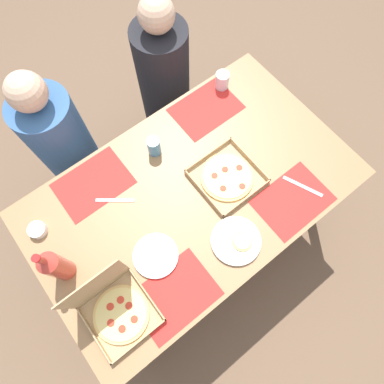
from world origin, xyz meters
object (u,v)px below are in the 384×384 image
Objects in this scene: plate_far_left at (236,241)px; diner_right_seat at (165,88)px; cup_spare at (154,146)px; condiment_bowl at (38,230)px; plate_near_right at (156,256)px; pizza_box_center at (227,177)px; soda_bottle at (55,266)px; pizza_box_edge_far at (116,308)px; cup_dark at (222,80)px; diner_left_seat at (69,150)px.

diner_right_seat is at bearing 71.86° from plate_far_left.
cup_spare is 0.66m from diner_right_seat.
plate_near_right is at bearing -50.03° from condiment_bowl.
diner_right_seat is (0.69, 0.90, -0.24)m from plate_near_right.
pizza_box_center is at bearing -21.05° from condiment_bowl.
diner_right_seat is (1.05, 0.70, -0.37)m from soda_bottle.
plate_far_left is at bearing -122.33° from pizza_box_center.
cup_dark is at bearing 29.60° from pizza_box_edge_far.
cup_dark is at bearing 16.26° from soda_bottle.
diner_left_seat reaches higher than soda_bottle.
diner_right_seat reaches higher than plate_near_right.
diner_right_seat is (0.72, 0.00, 0.01)m from diner_left_seat.
pizza_box_edge_far is 0.97× the size of soda_bottle.
cup_spare reaches higher than plate_far_left.
soda_bottle is 1.26m from cup_dark.
cup_dark is (1.12, 0.63, 0.00)m from pizza_box_edge_far.
cup_spare is (-0.20, 0.34, 0.04)m from pizza_box_center.
pizza_box_edge_far is 0.31m from soda_bottle.
diner_left_seat is at bearing 54.21° from condiment_bowl.
pizza_box_center is 3.62× the size of condiment_bowl.
soda_bottle reaches higher than pizza_box_edge_far.
pizza_box_center is 0.88m from soda_bottle.
plate_near_right is at bearing -127.54° from diner_right_seat.
soda_bottle is 0.27× the size of diner_right_seat.
plate_far_left is 0.73× the size of soda_bottle.
plate_far_left is 0.62m from cup_spare.
pizza_box_center is 0.80m from pizza_box_edge_far.
plate_near_right is at bearing -87.69° from diner_left_seat.
cup_spare is at bearing 42.43° from pizza_box_edge_far.
cup_dark is (0.54, 0.11, -0.01)m from cup_spare.
plate_near_right is 0.93m from diner_left_seat.
plate_far_left is (0.60, -0.09, -0.04)m from pizza_box_edge_far.
diner_right_seat reaches higher than cup_dark.
plate_near_right is 0.43m from soda_bottle.
pizza_box_center is at bearing 13.34° from pizza_box_edge_far.
plate_near_right is 1.96× the size of cup_spare.
soda_bottle is at bearing -87.79° from condiment_bowl.
pizza_box_center is at bearing -127.12° from cup_dark.
condiment_bowl is (-0.70, 0.61, 0.01)m from plate_far_left.
soda_bottle is 3.33× the size of cup_dark.
pizza_box_center is 1.29× the size of plate_far_left.
plate_far_left is 0.20× the size of diner_left_seat.
cup_dark is 0.08× the size of diner_left_seat.
condiment_bowl is at bearing 92.21° from soda_bottle.
pizza_box_center is 0.26× the size of diner_right_seat.
pizza_box_center is 0.85m from diner_right_seat.
pizza_box_edge_far is 0.78m from cup_spare.
plate_far_left is 1.16m from diner_left_seat.
soda_bottle is 0.27m from condiment_bowl.
pizza_box_center reaches higher than plate_far_left.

